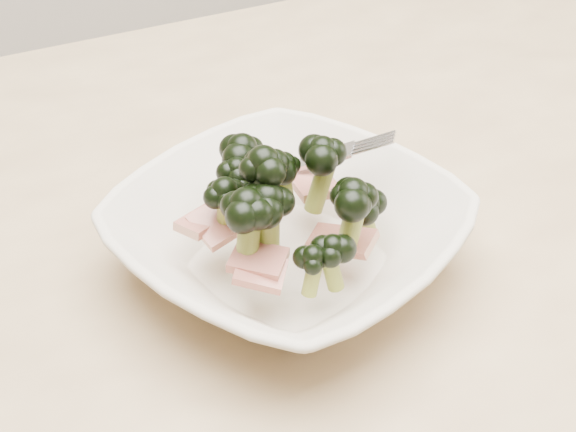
{
  "coord_description": "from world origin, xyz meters",
  "views": [
    {
      "loc": [
        -0.29,
        -0.5,
        1.17
      ],
      "look_at": [
        -0.07,
        -0.07,
        0.8
      ],
      "focal_mm": 50.0,
      "sensor_mm": 36.0,
      "label": 1
    }
  ],
  "objects": [
    {
      "name": "broccoli_dish",
      "position": [
        -0.07,
        -0.08,
        0.79
      ],
      "size": [
        0.33,
        0.33,
        0.12
      ],
      "color": "beige",
      "rests_on": "dining_table"
    },
    {
      "name": "dining_table",
      "position": [
        0.0,
        0.0,
        0.65
      ],
      "size": [
        1.2,
        0.8,
        0.75
      ],
      "color": "tan",
      "rests_on": "ground"
    }
  ]
}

